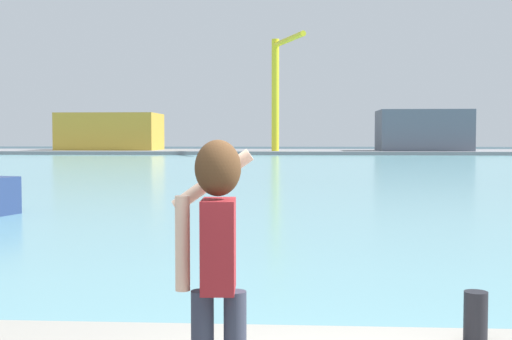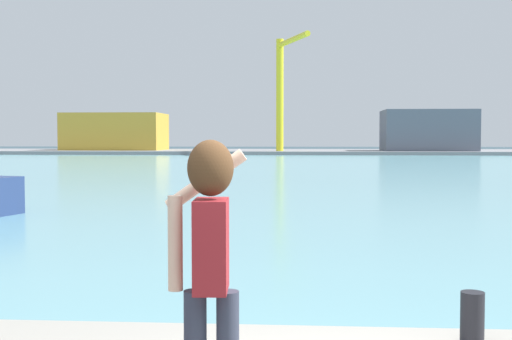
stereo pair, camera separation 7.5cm
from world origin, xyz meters
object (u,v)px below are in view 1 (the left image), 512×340
(port_crane, at_px, (279,82))
(person_photographer, at_px, (217,251))
(warehouse_left, at_px, (111,132))
(harbor_bollard, at_px, (476,318))
(warehouse_right, at_px, (423,130))

(port_crane, bearing_deg, person_photographer, -88.62)
(warehouse_left, height_order, port_crane, port_crane)
(person_photographer, relative_size, port_crane, 0.12)
(person_photographer, distance_m, harbor_bollard, 2.75)
(warehouse_left, xyz_separation_m, warehouse_right, (44.58, -2.56, 0.13))
(person_photographer, height_order, harbor_bollard, person_photographer)
(harbor_bollard, bearing_deg, person_photographer, -139.87)
(person_photographer, bearing_deg, warehouse_right, -14.54)
(person_photographer, height_order, warehouse_right, warehouse_right)
(person_photographer, height_order, port_crane, port_crane)
(harbor_bollard, xyz_separation_m, warehouse_right, (15.80, 87.39, 2.47))
(harbor_bollard, distance_m, warehouse_right, 88.84)
(warehouse_left, relative_size, port_crane, 0.94)
(warehouse_right, bearing_deg, harbor_bollard, -100.25)
(person_photographer, xyz_separation_m, harbor_bollard, (2.00, 1.69, -0.84))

